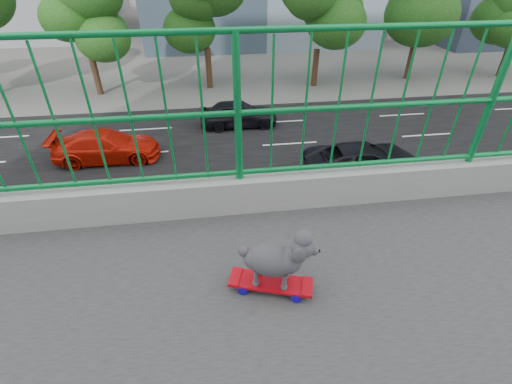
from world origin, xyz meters
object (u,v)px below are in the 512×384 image
at_px(car_1, 400,202).
at_px(car_6, 51,231).
at_px(car_4, 239,114).
at_px(car_2, 364,161).
at_px(skateboard, 271,283).
at_px(poodle, 276,258).
at_px(car_3, 107,146).

relative_size(car_1, car_6, 0.81).
height_order(car_1, car_4, car_4).
bearing_deg(car_4, car_2, -141.08).
relative_size(skateboard, car_2, 0.10).
bearing_deg(poodle, car_3, -141.93).
relative_size(car_3, car_6, 0.92).
bearing_deg(car_1, skateboard, -37.69).
bearing_deg(car_2, skateboard, 151.17).
bearing_deg(car_2, car_6, 104.25).
height_order(skateboard, poodle, poodle).
xyz_separation_m(poodle, car_6, (-8.71, -6.07, -6.52)).
xyz_separation_m(car_1, car_6, (0.00, -12.77, 0.03)).
bearing_deg(car_1, car_2, -176.91).
relative_size(car_4, car_6, 0.81).
xyz_separation_m(poodle, car_4, (-18.31, 1.36, -6.52)).
bearing_deg(skateboard, poodle, 90.00).
xyz_separation_m(poodle, car_2, (-11.91, 6.53, -6.53)).
distance_m(skateboard, poodle, 0.24).
height_order(car_1, car_6, car_6).
bearing_deg(skateboard, car_4, -166.30).
bearing_deg(car_3, poodle, -159.97).
height_order(skateboard, car_6, skateboard).
xyz_separation_m(car_1, car_4, (-9.60, -5.34, 0.03)).
height_order(car_1, car_3, car_3).
height_order(skateboard, car_4, skateboard).
height_order(poodle, car_1, poodle).
distance_m(skateboard, car_1, 12.69).
xyz_separation_m(skateboard, car_1, (-8.71, 6.73, -6.31)).
height_order(car_1, car_2, car_2).
bearing_deg(poodle, car_4, -166.22).
bearing_deg(car_4, poodle, 175.75).
bearing_deg(car_3, car_6, 175.01).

